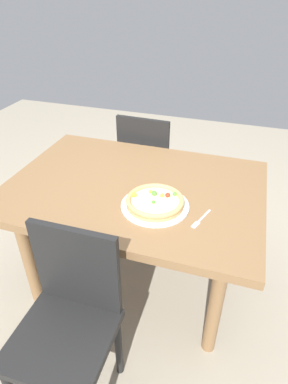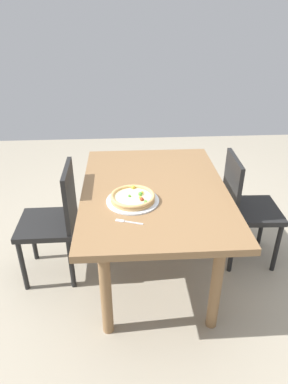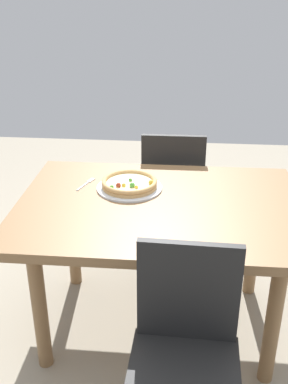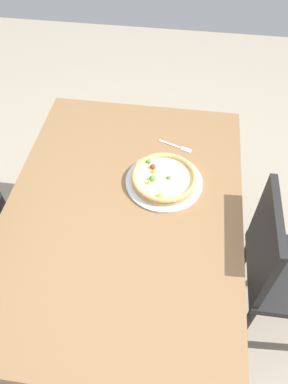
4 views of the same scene
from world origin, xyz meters
name	(u,v)px [view 4 (image 4 of 4)]	position (x,y,z in m)	size (l,w,h in m)	color
ground_plane	(129,286)	(0.00, 0.00, 0.00)	(6.00, 6.00, 0.00)	#9E937F
dining_table	(124,221)	(0.00, 0.00, 0.65)	(1.37, 0.98, 0.74)	olive
chair_far	(281,268)	(0.05, 0.71, 0.49)	(0.40, 0.40, 0.89)	black
plate	(164,182)	(-0.16, 0.15, 0.74)	(0.34, 0.34, 0.01)	silver
pizza	(164,178)	(-0.16, 0.15, 0.77)	(0.29, 0.29, 0.05)	tan
fork	(178,147)	(-0.39, 0.20, 0.74)	(0.07, 0.16, 0.00)	silver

